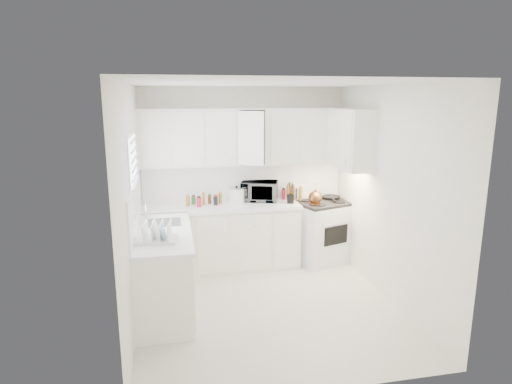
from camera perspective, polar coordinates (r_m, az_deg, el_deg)
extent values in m
plane|color=silver|center=(5.36, 1.53, -14.79)|extent=(3.20, 3.20, 0.00)
plane|color=white|center=(4.77, 1.71, 14.21)|extent=(3.20, 3.20, 0.00)
plane|color=white|center=(6.44, -1.58, 2.13)|extent=(3.00, 0.00, 3.00)
plane|color=white|center=(3.43, 7.67, -7.33)|extent=(3.00, 0.00, 3.00)
plane|color=white|center=(4.80, -16.12, -1.94)|extent=(0.00, 3.20, 3.20)
plane|color=white|center=(5.43, 17.22, -0.37)|extent=(0.00, 3.20, 3.20)
cube|color=white|center=(6.16, -4.64, -1.95)|extent=(2.24, 0.64, 0.05)
cube|color=white|center=(5.08, -12.19, -5.35)|extent=(0.64, 1.62, 0.05)
cube|color=white|center=(6.44, -1.56, 1.46)|extent=(2.98, 0.02, 0.55)
cube|color=white|center=(5.01, -15.78, -2.21)|extent=(0.02, 1.60, 0.55)
imported|color=gray|center=(6.36, 0.46, 0.42)|extent=(0.59, 0.44, 0.35)
cylinder|color=white|center=(6.41, -1.18, 0.12)|extent=(0.12, 0.12, 0.27)
cylinder|color=olive|center=(6.23, -9.00, -1.04)|extent=(0.06, 0.06, 0.13)
cylinder|color=#297B33|center=(6.15, -8.27, -1.20)|extent=(0.06, 0.06, 0.13)
cylinder|color=red|center=(6.24, -7.63, -0.98)|extent=(0.06, 0.06, 0.13)
cylinder|color=#CA832F|center=(6.16, -6.87, -1.14)|extent=(0.06, 0.06, 0.13)
cylinder|color=brown|center=(6.25, -6.26, -0.92)|extent=(0.06, 0.06, 0.13)
cylinder|color=black|center=(6.17, -5.49, -1.08)|extent=(0.06, 0.06, 0.13)
cylinder|color=olive|center=(6.27, -4.89, -0.86)|extent=(0.06, 0.06, 0.13)
cylinder|color=red|center=(6.48, 3.71, -0.13)|extent=(0.06, 0.06, 0.19)
cylinder|color=#CA832F|center=(6.44, 4.32, -0.22)|extent=(0.06, 0.06, 0.19)
cylinder|color=brown|center=(6.51, 4.64, -0.09)|extent=(0.06, 0.06, 0.19)
cylinder|color=black|center=(6.47, 5.26, -0.18)|extent=(0.06, 0.06, 0.19)
cylinder|color=olive|center=(6.54, 5.57, -0.05)|extent=(0.06, 0.06, 0.19)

